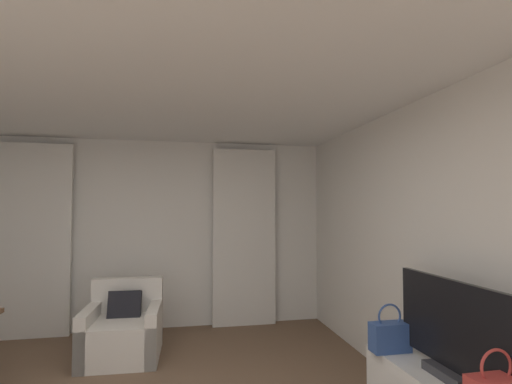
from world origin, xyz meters
TOP-DOWN VIEW (x-y plane):
  - wall_window at (0.00, 3.03)m, footprint 5.12×0.06m
  - wall_right at (2.53, 0.00)m, footprint 0.06×6.12m
  - ceiling at (0.00, 0.00)m, footprint 5.12×6.12m
  - curtain_left_panel at (-1.38, 2.90)m, footprint 0.90×0.06m
  - curtain_right_panel at (1.38, 2.90)m, footprint 0.90×0.06m
  - armchair at (-0.15, 2.00)m, footprint 0.83×0.84m
  - tv_flatscreen at (2.22, -0.28)m, footprint 0.20×1.03m
  - handbag_primary at (2.07, 0.23)m, footprint 0.30×0.14m

SIDE VIEW (x-z plane):
  - armchair at x=-0.15m, z-range -0.13..0.69m
  - handbag_primary at x=2.07m, z-range 0.47..0.84m
  - tv_flatscreen at x=2.22m, z-range 0.52..1.16m
  - curtain_left_panel at x=-1.38m, z-range 0.00..2.50m
  - curtain_right_panel at x=1.38m, z-range 0.00..2.50m
  - wall_window at x=0.00m, z-range 0.00..2.60m
  - wall_right at x=2.53m, z-range 0.00..2.60m
  - ceiling at x=0.00m, z-range 2.60..2.66m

